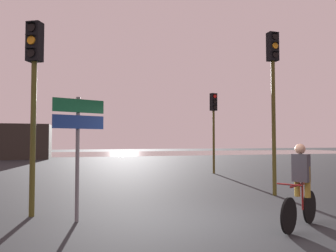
# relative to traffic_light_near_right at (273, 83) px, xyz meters

# --- Properties ---
(ground_plane) EXTENTS (120.00, 120.00, 0.00)m
(ground_plane) POSITION_rel_traffic_light_near_right_xyz_m (-3.28, -2.76, -3.49)
(ground_plane) COLOR black
(water_strip) EXTENTS (80.00, 16.00, 0.01)m
(water_strip) POSITION_rel_traffic_light_near_right_xyz_m (-3.28, 34.38, -3.49)
(water_strip) COLOR gray
(water_strip) RESTS_ON ground
(traffic_light_near_right) EXTENTS (0.33, 0.35, 5.08)m
(traffic_light_near_right) POSITION_rel_traffic_light_near_right_xyz_m (0.00, 0.00, 0.00)
(traffic_light_near_right) COLOR #4C4719
(traffic_light_near_right) RESTS_ON ground
(traffic_light_far_right) EXTENTS (0.36, 0.38, 4.14)m
(traffic_light_far_right) POSITION_rel_traffic_light_near_right_xyz_m (0.97, 6.76, -0.60)
(traffic_light_far_right) COLOR #4C4719
(traffic_light_far_right) RESTS_ON ground
(traffic_light_near_left) EXTENTS (0.40, 0.42, 4.37)m
(traffic_light_near_left) POSITION_rel_traffic_light_near_right_xyz_m (-6.84, -0.97, -0.45)
(traffic_light_near_left) COLOR #4C4719
(traffic_light_near_left) RESTS_ON ground
(direction_sign_post) EXTENTS (1.04, 0.41, 2.60)m
(direction_sign_post) POSITION_rel_traffic_light_near_right_xyz_m (-5.87, -1.75, -1.70)
(direction_sign_post) COLOR slate
(direction_sign_post) RESTS_ON ground
(cyclist) EXTENTS (1.48, 0.93, 1.62)m
(cyclist) POSITION_rel_traffic_light_near_right_xyz_m (-1.71, -3.41, -2.67)
(cyclist) COLOR black
(cyclist) RESTS_ON ground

